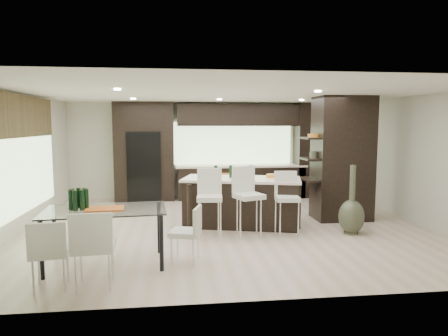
{
  "coord_description": "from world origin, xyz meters",
  "views": [
    {
      "loc": [
        -1.02,
        -7.98,
        2.1
      ],
      "look_at": [
        0.0,
        0.6,
        1.15
      ],
      "focal_mm": 32.0,
      "sensor_mm": 36.0,
      "label": 1
    }
  ],
  "objects": [
    {
      "name": "ground",
      "position": [
        0.0,
        0.0,
        0.0
      ],
      "size": [
        8.0,
        8.0,
        0.0
      ],
      "primitive_type": "plane",
      "color": "beige",
      "rests_on": "ground"
    },
    {
      "name": "back_wall",
      "position": [
        0.0,
        3.5,
        1.35
      ],
      "size": [
        8.0,
        0.02,
        2.7
      ],
      "primitive_type": "cube",
      "color": "beige",
      "rests_on": "ground"
    },
    {
      "name": "left_wall",
      "position": [
        -4.0,
        0.0,
        1.35
      ],
      "size": [
        0.02,
        7.0,
        2.7
      ],
      "primitive_type": "cube",
      "color": "beige",
      "rests_on": "ground"
    },
    {
      "name": "right_wall",
      "position": [
        4.0,
        0.0,
        1.35
      ],
      "size": [
        0.02,
        7.0,
        2.7
      ],
      "primitive_type": "cube",
      "color": "beige",
      "rests_on": "ground"
    },
    {
      "name": "ceiling",
      "position": [
        0.0,
        0.0,
        2.7
      ],
      "size": [
        8.0,
        7.0,
        0.02
      ],
      "primitive_type": "cube",
      "color": "white",
      "rests_on": "ground"
    },
    {
      "name": "window_left",
      "position": [
        -3.96,
        0.2,
        1.35
      ],
      "size": [
        0.04,
        3.2,
        1.9
      ],
      "primitive_type": "cube",
      "color": "#B2D199",
      "rests_on": "left_wall"
    },
    {
      "name": "window_back",
      "position": [
        0.6,
        3.46,
        1.55
      ],
      "size": [
        3.4,
        0.04,
        1.2
      ],
      "primitive_type": "cube",
      "color": "#B2D199",
      "rests_on": "back_wall"
    },
    {
      "name": "stone_accent",
      "position": [
        -3.93,
        0.2,
        2.25
      ],
      "size": [
        0.08,
        3.0,
        0.8
      ],
      "primitive_type": "cube",
      "color": "brown",
      "rests_on": "left_wall"
    },
    {
      "name": "ceiling_spots",
      "position": [
        0.0,
        0.25,
        2.68
      ],
      "size": [
        4.0,
        3.0,
        0.02
      ],
      "primitive_type": "cube",
      "color": "white",
      "rests_on": "ceiling"
    },
    {
      "name": "back_cabinetry",
      "position": [
        0.5,
        3.17,
        1.35
      ],
      "size": [
        6.8,
        0.68,
        2.7
      ],
      "primitive_type": "cube",
      "color": "black",
      "rests_on": "ground"
    },
    {
      "name": "refrigerator",
      "position": [
        -1.9,
        3.12,
        0.95
      ],
      "size": [
        0.9,
        0.68,
        1.9
      ],
      "primitive_type": "cube",
      "color": "black",
      "rests_on": "ground"
    },
    {
      "name": "partition_column",
      "position": [
        2.6,
        0.4,
        1.35
      ],
      "size": [
        1.2,
        0.8,
        2.7
      ],
      "primitive_type": "cube",
      "color": "black",
      "rests_on": "ground"
    },
    {
      "name": "kitchen_island",
      "position": [
        0.3,
        0.08,
        0.5
      ],
      "size": [
        2.58,
        1.61,
        1.0
      ],
      "primitive_type": "cube",
      "rotation": [
        0.0,
        0.0,
        -0.26
      ],
      "color": "black",
      "rests_on": "ground"
    },
    {
      "name": "stool_left",
      "position": [
        -0.43,
        -0.77,
        0.52
      ],
      "size": [
        0.49,
        0.49,
        1.03
      ],
      "primitive_type": "cube",
      "rotation": [
        0.0,
        0.0,
        -0.08
      ],
      "color": "silver",
      "rests_on": "ground"
    },
    {
      "name": "stool_mid",
      "position": [
        0.3,
        -0.77,
        0.53
      ],
      "size": [
        0.6,
        0.6,
        1.06
      ],
      "primitive_type": "cube",
      "rotation": [
        0.0,
        0.0,
        0.35
      ],
      "color": "silver",
      "rests_on": "ground"
    },
    {
      "name": "stool_right",
      "position": [
        1.04,
        -0.75,
        0.49
      ],
      "size": [
        0.47,
        0.47,
        0.97
      ],
      "primitive_type": "cube",
      "rotation": [
        0.0,
        0.0,
        -0.08
      ],
      "color": "silver",
      "rests_on": "ground"
    },
    {
      "name": "bench",
      "position": [
        0.02,
        1.46,
        0.27
      ],
      "size": [
        1.39,
        0.54,
        0.54
      ],
      "primitive_type": "cube",
      "rotation": [
        0.0,
        0.0,
        -0.0
      ],
      "color": "black",
      "rests_on": "ground"
    },
    {
      "name": "floor_vase",
      "position": [
        2.3,
        -0.81,
        0.66
      ],
      "size": [
        0.59,
        0.59,
        1.33
      ],
      "primitive_type": null,
      "rotation": [
        0.0,
        0.0,
        0.25
      ],
      "color": "#404532",
      "rests_on": "ground"
    },
    {
      "name": "dining_table",
      "position": [
        -2.09,
        -2.02,
        0.42
      ],
      "size": [
        1.84,
        1.13,
        0.85
      ],
      "primitive_type": "cube",
      "rotation": [
        0.0,
        0.0,
        0.08
      ],
      "color": "white",
      "rests_on": "ground"
    },
    {
      "name": "chair_near",
      "position": [
        -2.09,
        -2.85,
        0.47
      ],
      "size": [
        0.54,
        0.54,
        0.95
      ],
      "primitive_type": "cube",
      "rotation": [
        0.0,
        0.0,
        0.06
      ],
      "color": "silver",
      "rests_on": "ground"
    },
    {
      "name": "chair_far",
      "position": [
        -2.64,
        -2.82,
        0.42
      ],
      "size": [
        0.51,
        0.51,
        0.84
      ],
      "primitive_type": "cube",
      "rotation": [
        0.0,
        0.0,
        0.14
      ],
      "color": "silver",
      "rests_on": "ground"
    },
    {
      "name": "chair_end",
      "position": [
        -0.91,
        -2.02,
        0.4
      ],
      "size": [
        0.53,
        0.53,
        0.79
      ],
      "primitive_type": "cube",
      "rotation": [
        0.0,
        0.0,
        1.3
      ],
      "color": "silver",
      "rests_on": "ground"
    }
  ]
}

